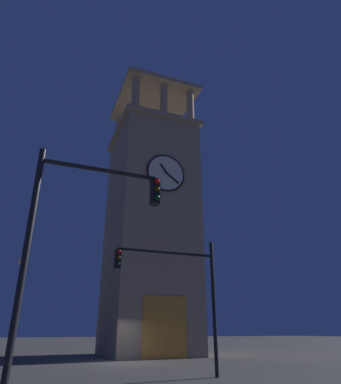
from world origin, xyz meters
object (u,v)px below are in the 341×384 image
traffic_signal_mid (181,282)px  traffic_signal_near (74,228)px  clocktower (150,227)px  street_lamp (18,289)px

traffic_signal_mid → traffic_signal_near: bearing=44.7°
clocktower → traffic_signal_near: (7.93, 18.44, -6.04)m
clocktower → traffic_signal_near: 20.96m
traffic_signal_near → street_lamp: size_ratio=1.23×
clocktower → traffic_signal_mid: (2.89, 13.46, -6.50)m
traffic_signal_near → clocktower: bearing=-113.3°
traffic_signal_near → traffic_signal_mid: traffic_signal_near is taller
traffic_signal_near → traffic_signal_mid: 7.10m
street_lamp → traffic_signal_near: bearing=98.7°
clocktower → traffic_signal_near: clocktower is taller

